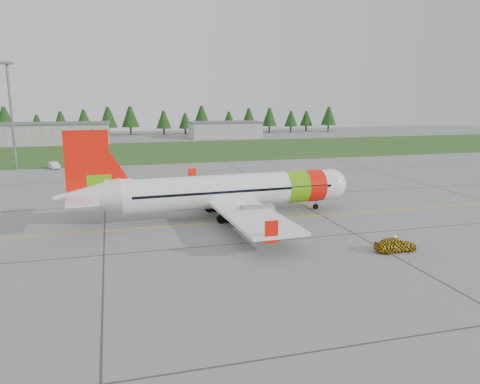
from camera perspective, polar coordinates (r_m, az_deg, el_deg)
name	(u,v)px	position (r m, az deg, el deg)	size (l,w,h in m)	color
ground	(263,242)	(46.13, 2.80, -6.06)	(320.00, 320.00, 0.00)	gray
aircraft	(226,191)	(55.01, -1.67, 0.09)	(34.80, 32.03, 10.54)	white
follow_me_car	(396,231)	(45.04, 18.50, -4.53)	(1.55, 1.32, 3.86)	yellow
service_van	(54,158)	(99.45, -21.77, 3.85)	(1.47, 1.39, 4.21)	silver
grass_strip	(165,151)	(125.28, -9.08, 4.98)	(320.00, 50.00, 0.03)	#30561E
taxi_guideline	(241,221)	(53.47, 0.10, -3.57)	(120.00, 0.25, 0.02)	gold
hangar_west	(55,134)	(152.97, -21.66, 6.59)	(32.00, 14.00, 6.00)	#A8A8A3
hangar_east	(225,130)	(164.79, -1.84, 7.54)	(24.00, 12.00, 5.20)	#A8A8A3
floodlight_mast	(12,118)	(101.43, -26.06, 8.13)	(0.50, 0.50, 20.00)	slate
treeline	(148,121)	(180.49, -11.20, 8.44)	(160.00, 8.00, 10.00)	#1C3F14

